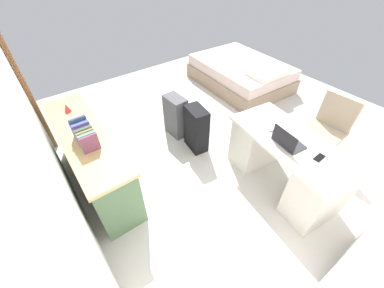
{
  "coord_description": "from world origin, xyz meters",
  "views": [
    {
      "loc": [
        -2.09,
        2.19,
        2.43
      ],
      "look_at": [
        -0.47,
        0.98,
        0.6
      ],
      "focal_mm": 22.13,
      "sensor_mm": 36.0,
      "label": 1
    }
  ],
  "objects_px": {
    "bed": "(241,73)",
    "cell_phone_near_laptop": "(319,158)",
    "computer_mouse": "(272,129)",
    "figurine_small": "(67,108)",
    "desk": "(285,162)",
    "office_chair": "(324,134)",
    "suitcase_spare_grey": "(176,116)",
    "credenza": "(92,159)",
    "laptop": "(287,141)",
    "suitcase_black": "(196,129)"
  },
  "relations": [
    {
      "from": "bed",
      "to": "cell_phone_near_laptop",
      "type": "xyz_separation_m",
      "value": [
        -2.5,
        1.51,
        0.48
      ]
    },
    {
      "from": "computer_mouse",
      "to": "figurine_small",
      "type": "height_order",
      "value": "figurine_small"
    },
    {
      "from": "desk",
      "to": "office_chair",
      "type": "distance_m",
      "value": 0.82
    },
    {
      "from": "suitcase_spare_grey",
      "to": "figurine_small",
      "type": "height_order",
      "value": "figurine_small"
    },
    {
      "from": "suitcase_spare_grey",
      "to": "cell_phone_near_laptop",
      "type": "distance_m",
      "value": 2.05
    },
    {
      "from": "suitcase_spare_grey",
      "to": "bed",
      "type": "bearing_deg",
      "value": -76.7
    },
    {
      "from": "desk",
      "to": "credenza",
      "type": "height_order",
      "value": "credenza"
    },
    {
      "from": "desk",
      "to": "cell_phone_near_laptop",
      "type": "relative_size",
      "value": 11.14
    },
    {
      "from": "credenza",
      "to": "figurine_small",
      "type": "relative_size",
      "value": 16.36
    },
    {
      "from": "bed",
      "to": "figurine_small",
      "type": "xyz_separation_m",
      "value": [
        -0.25,
        3.32,
        0.61
      ]
    },
    {
      "from": "credenza",
      "to": "cell_phone_near_laptop",
      "type": "bearing_deg",
      "value": -133.87
    },
    {
      "from": "cell_phone_near_laptop",
      "to": "suitcase_spare_grey",
      "type": "bearing_deg",
      "value": 10.21
    },
    {
      "from": "bed",
      "to": "suitcase_spare_grey",
      "type": "relative_size",
      "value": 3.04
    },
    {
      "from": "credenza",
      "to": "laptop",
      "type": "bearing_deg",
      "value": -129.6
    },
    {
      "from": "credenza",
      "to": "figurine_small",
      "type": "xyz_separation_m",
      "value": [
        0.51,
        0.0,
        0.45
      ]
    },
    {
      "from": "suitcase_spare_grey",
      "to": "laptop",
      "type": "height_order",
      "value": "laptop"
    },
    {
      "from": "bed",
      "to": "laptop",
      "type": "xyz_separation_m",
      "value": [
        -2.17,
        1.62,
        0.53
      ]
    },
    {
      "from": "laptop",
      "to": "credenza",
      "type": "bearing_deg",
      "value": 50.4
    },
    {
      "from": "laptop",
      "to": "bed",
      "type": "bearing_deg",
      "value": -36.69
    },
    {
      "from": "suitcase_spare_grey",
      "to": "figurine_small",
      "type": "relative_size",
      "value": 5.88
    },
    {
      "from": "suitcase_spare_grey",
      "to": "cell_phone_near_laptop",
      "type": "xyz_separation_m",
      "value": [
        -1.95,
        -0.46,
        0.4
      ]
    },
    {
      "from": "suitcase_black",
      "to": "laptop",
      "type": "bearing_deg",
      "value": -157.14
    },
    {
      "from": "bed",
      "to": "computer_mouse",
      "type": "relative_size",
      "value": 19.65
    },
    {
      "from": "credenza",
      "to": "computer_mouse",
      "type": "relative_size",
      "value": 18.0
    },
    {
      "from": "bed",
      "to": "office_chair",
      "type": "bearing_deg",
      "value": 162.49
    },
    {
      "from": "desk",
      "to": "credenza",
      "type": "bearing_deg",
      "value": 52.03
    },
    {
      "from": "cell_phone_near_laptop",
      "to": "laptop",
      "type": "bearing_deg",
      "value": 14.48
    },
    {
      "from": "suitcase_spare_grey",
      "to": "credenza",
      "type": "bearing_deg",
      "value": 96.95
    },
    {
      "from": "bed",
      "to": "suitcase_spare_grey",
      "type": "distance_m",
      "value": 2.05
    },
    {
      "from": "credenza",
      "to": "laptop",
      "type": "xyz_separation_m",
      "value": [
        -1.41,
        -1.7,
        0.37
      ]
    },
    {
      "from": "desk",
      "to": "figurine_small",
      "type": "relative_size",
      "value": 13.77
    },
    {
      "from": "suitcase_black",
      "to": "cell_phone_near_laptop",
      "type": "height_order",
      "value": "cell_phone_near_laptop"
    },
    {
      "from": "office_chair",
      "to": "bed",
      "type": "xyz_separation_m",
      "value": [
        2.18,
        -0.69,
        -0.18
      ]
    },
    {
      "from": "cell_phone_near_laptop",
      "to": "figurine_small",
      "type": "distance_m",
      "value": 2.89
    },
    {
      "from": "office_chair",
      "to": "bed",
      "type": "relative_size",
      "value": 0.48
    },
    {
      "from": "office_chair",
      "to": "cell_phone_near_laptop",
      "type": "xyz_separation_m",
      "value": [
        -0.31,
        0.82,
        0.31
      ]
    },
    {
      "from": "credenza",
      "to": "laptop",
      "type": "relative_size",
      "value": 5.35
    },
    {
      "from": "desk",
      "to": "laptop",
      "type": "xyz_separation_m",
      "value": [
        0.01,
        0.11,
        0.39
      ]
    },
    {
      "from": "credenza",
      "to": "suitcase_black",
      "type": "distance_m",
      "value": 1.42
    },
    {
      "from": "desk",
      "to": "computer_mouse",
      "type": "height_order",
      "value": "computer_mouse"
    },
    {
      "from": "computer_mouse",
      "to": "cell_phone_near_laptop",
      "type": "height_order",
      "value": "computer_mouse"
    },
    {
      "from": "credenza",
      "to": "desk",
      "type": "bearing_deg",
      "value": -127.97
    },
    {
      "from": "desk",
      "to": "figurine_small",
      "type": "xyz_separation_m",
      "value": [
        1.93,
        1.82,
        0.47
      ]
    },
    {
      "from": "suitcase_black",
      "to": "suitcase_spare_grey",
      "type": "bearing_deg",
      "value": 14.34
    },
    {
      "from": "office_chair",
      "to": "figurine_small",
      "type": "bearing_deg",
      "value": 53.69
    },
    {
      "from": "credenza",
      "to": "figurine_small",
      "type": "height_order",
      "value": "figurine_small"
    },
    {
      "from": "suitcase_black",
      "to": "laptop",
      "type": "xyz_separation_m",
      "value": [
        -1.17,
        -0.31,
        0.43
      ]
    },
    {
      "from": "credenza",
      "to": "suitcase_black",
      "type": "height_order",
      "value": "credenza"
    },
    {
      "from": "suitcase_black",
      "to": "suitcase_spare_grey",
      "type": "height_order",
      "value": "suitcase_black"
    },
    {
      "from": "suitcase_black",
      "to": "computer_mouse",
      "type": "distance_m",
      "value": 1.07
    }
  ]
}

